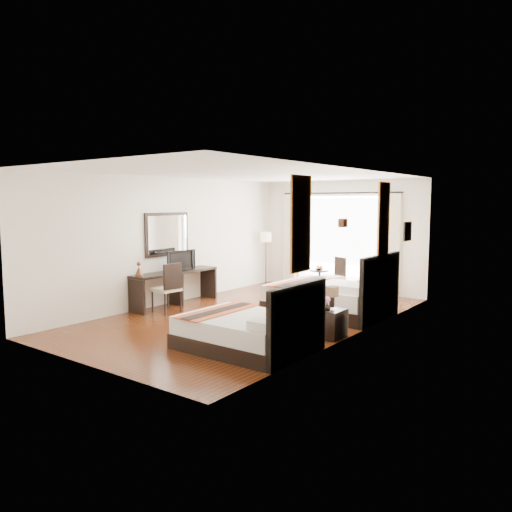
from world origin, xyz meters
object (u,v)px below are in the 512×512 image
Objects in this scene: bed_far at (332,298)px; table_lamp at (332,293)px; floor_lamp at (266,241)px; nightstand at (331,323)px; window_chair at (335,283)px; bed_near at (249,331)px; side_table at (319,281)px; vase at (327,305)px; desk_chair at (167,297)px; television at (179,260)px; fruit_bowl at (319,269)px; console_desk at (175,288)px.

table_lamp is at bearing -61.91° from bed_far.
floor_lamp is (-3.95, 3.61, 0.47)m from table_lamp.
nightstand is at bearing -42.75° from floor_lamp.
bed_near is at bearing 36.58° from window_chair.
nightstand is 0.90× the size of side_table.
vase is (0.68, 1.22, 0.28)m from bed_near.
nightstand is 5.49m from floor_lamp.
bed_far is 2.20× the size of desk_chair.
bed_near reaches higher than window_chair.
bed_near reaches higher than desk_chair.
side_table is at bearing -78.90° from window_chair.
television is at bearing -90.09° from floor_lamp.
fruit_bowl is (-0.00, -0.01, 0.30)m from side_table.
desk_chair is at bearing -0.88° from window_chair.
side_table is (-2.29, 3.62, -0.47)m from table_lamp.
floor_lamp is (0.03, 3.37, 0.83)m from console_desk.
table_lamp is 4.28m from fruit_bowl.
console_desk is at bearing 176.63° from table_lamp.
vase is at bearing -64.28° from bed_far.
television reaches higher than vase.
nightstand is at bearing 63.32° from bed_near.
bed_far is 1.91m from vase.
nightstand is 3.61m from desk_chair.
television is (0.02, 0.10, 0.60)m from console_desk.
window_chair is at bearing 117.15° from table_lamp.
fruit_bowl reaches higher than nightstand.
table_lamp reaches higher than console_desk.
bed_near is 6.07m from floor_lamp.
bed_far is 6.42× the size of table_lamp.
side_table is at bearing 63.57° from console_desk.
bed_far is 2.48× the size of window_chair.
desk_chair is at bearing -173.80° from table_lamp.
table_lamp is (0.66, 1.42, 0.45)m from bed_near.
window_chair is at bearing 116.44° from bed_far.
console_desk is 2.42× the size of window_chair.
bed_near is 3.70m from console_desk.
bed_far is at bearing 49.96° from window_chair.
floor_lamp is at bearing -179.49° from side_table.
television reaches higher than console_desk.
bed_far is 11.56× the size of fruit_bowl.
television is at bearing 151.98° from bed_near.
console_desk is 0.74m from desk_chair.
bed_far is 16.96× the size of vase.
television is 4.02× the size of fruit_bowl.
television is (-3.30, 1.75, 0.69)m from bed_near.
floor_lamp is (0.01, 3.27, 0.23)m from television.
fruit_bowl is (-1.49, 2.10, 0.24)m from bed_far.
floor_lamp reaches higher than bed_far.
bed_near is 5.29m from side_table.
nightstand is at bearing -92.51° from television.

